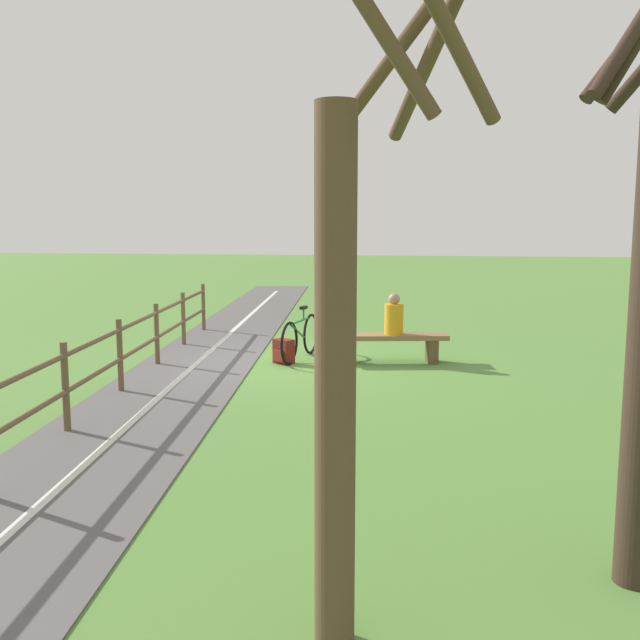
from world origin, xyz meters
TOP-DOWN VIEW (x-y plane):
  - ground_plane at (0.00, 0.00)m, footprint 80.00×80.00m
  - paved_path at (0.83, 4.00)m, footprint 5.79×35.99m
  - path_centre_line at (0.83, 4.00)m, footprint 3.57×31.82m
  - bench at (-1.88, -0.19)m, footprint 2.08×0.79m
  - person_seated at (-1.99, -0.21)m, footprint 0.37×0.37m
  - bicycle at (-0.40, -0.26)m, footprint 0.35×1.75m
  - backpack at (-0.19, 0.15)m, footprint 0.39×0.36m
  - fence_roadside at (1.63, 2.41)m, footprint 1.36×11.20m
  - tree_far_right at (-2.11, 7.73)m, footprint 0.97×1.50m

SIDE VIEW (x-z plane):
  - ground_plane at x=0.00m, z-range 0.00..0.00m
  - paved_path at x=0.83m, z-range 0.00..0.02m
  - path_centre_line at x=0.83m, z-range 0.02..0.02m
  - backpack at x=-0.19m, z-range 0.00..0.40m
  - bench at x=-1.88m, z-range 0.10..0.58m
  - bicycle at x=-0.40m, z-range -0.07..0.83m
  - fence_roadside at x=1.63m, z-range 0.10..1.11m
  - person_seated at x=-1.99m, z-range 0.43..1.12m
  - tree_far_right at x=-2.11m, z-range -0.19..3.69m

